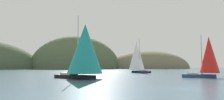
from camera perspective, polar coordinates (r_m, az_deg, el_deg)
The scene contains 6 objects.
ground_plane at distance 23.49m, azimuth 18.87°, elevation -9.44°, with size 360.00×360.00×0.00m, color #426075.
headland_right at distance 170.77m, azimuth 9.46°, elevation -4.76°, with size 66.36×44.00×27.18m, color #6B664C.
headland_center at distance 155.32m, azimuth -9.26°, elevation -4.84°, with size 62.34×44.00×45.74m, color #4C5B3D.
sailboat_teal_sail at distance 38.05m, azimuth -7.12°, elevation 0.03°, with size 9.16×10.35×11.17m.
sailboat_red_spinnaker at distance 45.23m, azimuth 23.63°, elevation -1.48°, with size 6.90×6.16×8.06m.
sailboat_white_mainsail at distance 72.48m, azimuth 6.45°, elevation -1.60°, with size 6.00×9.26×10.85m.
Camera 1 is at (-13.31, -19.22, 2.30)m, focal length 35.35 mm.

